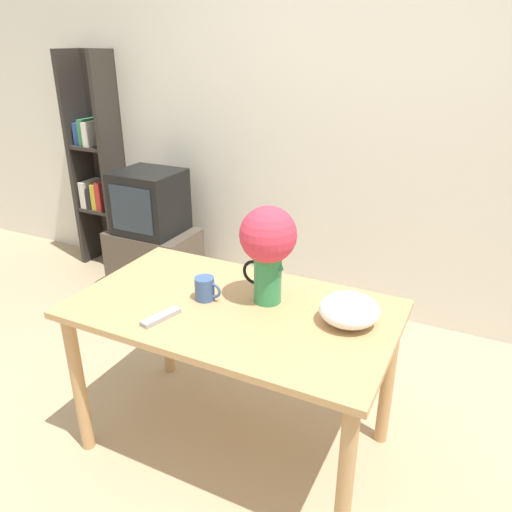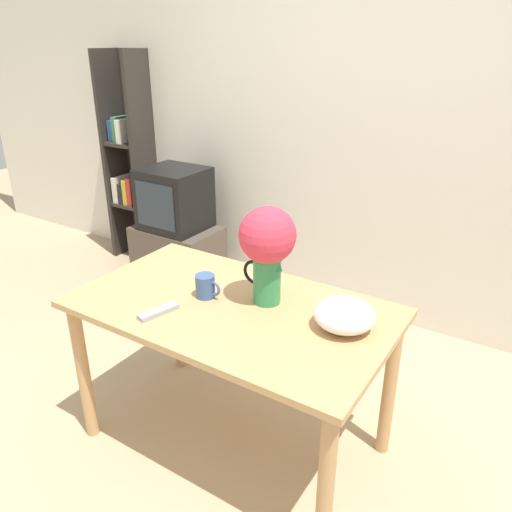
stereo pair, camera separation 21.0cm
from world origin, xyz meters
name	(u,v)px [view 2 (the right image)]	position (x,y,z in m)	size (l,w,h in m)	color
ground_plane	(196,465)	(0.00, 0.00, 0.00)	(12.00, 12.00, 0.00)	tan
wall_back	(363,125)	(0.00, 1.77, 1.30)	(8.00, 0.05, 2.60)	silver
table	(232,326)	(0.06, 0.22, 0.65)	(1.37, 0.79, 0.75)	tan
flower_vase	(267,244)	(0.17, 0.33, 1.02)	(0.24, 0.24, 0.43)	#2D844C
coffee_mug	(206,286)	(-0.07, 0.22, 0.81)	(0.12, 0.09, 0.10)	#385689
white_bowl	(345,315)	(0.54, 0.31, 0.81)	(0.24, 0.24, 0.12)	white
remote_control	(158,312)	(-0.15, 0.00, 0.76)	(0.09, 0.18, 0.02)	#999999
tv_stand	(179,258)	(-1.23, 1.33, 0.25)	(0.62, 0.42, 0.50)	#4C4238
tv_set	(174,199)	(-1.23, 1.33, 0.73)	(0.44, 0.41, 0.45)	black
bookshelf	(130,163)	(-1.97, 1.64, 0.84)	(0.38, 0.27, 1.73)	#2D2823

